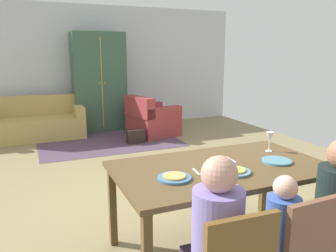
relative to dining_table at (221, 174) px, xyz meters
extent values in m
cube|color=olive|center=(0.06, 2.09, -0.70)|extent=(6.79, 6.68, 0.02)
cube|color=silver|center=(0.06, 5.48, 0.66)|extent=(6.79, 0.10, 2.70)
cube|color=brown|center=(0.00, 0.00, 0.05)|extent=(1.74, 1.01, 0.04)
cube|color=brown|center=(0.81, -0.45, -0.33)|extent=(0.06, 0.06, 0.72)
cube|color=brown|center=(-0.81, 0.45, -0.33)|extent=(0.06, 0.06, 0.72)
cube|color=brown|center=(0.81, 0.45, -0.33)|extent=(0.06, 0.06, 0.72)
cylinder|color=teal|center=(-0.48, -0.12, 0.08)|extent=(0.25, 0.25, 0.02)
cylinder|color=gold|center=(-0.48, -0.12, 0.09)|extent=(0.17, 0.17, 0.01)
cylinder|color=teal|center=(0.00, -0.18, 0.08)|extent=(0.25, 0.25, 0.02)
cylinder|color=gold|center=(0.00, -0.18, 0.09)|extent=(0.17, 0.17, 0.01)
cylinder|color=teal|center=(0.48, -0.10, 0.08)|extent=(0.25, 0.25, 0.02)
cylinder|color=silver|center=(0.63, 0.18, 0.07)|extent=(0.06, 0.06, 0.01)
cylinder|color=silver|center=(0.63, 0.18, 0.12)|extent=(0.01, 0.01, 0.09)
cone|color=silver|center=(0.63, 0.18, 0.21)|extent=(0.07, 0.07, 0.09)
cube|color=silver|center=(-0.26, -0.05, 0.07)|extent=(0.04, 0.15, 0.01)
cube|color=silver|center=(0.16, 0.10, 0.07)|extent=(0.03, 0.17, 0.01)
cylinder|color=#8072B8|center=(-0.48, -0.73, -0.01)|extent=(0.30, 0.30, 0.46)
sphere|color=tan|center=(-0.48, -0.73, 0.31)|extent=(0.21, 0.21, 0.21)
cube|color=brown|center=(0.01, -0.98, -0.03)|extent=(0.42, 0.05, 0.42)
cylinder|color=#395BAC|center=(0.00, -0.73, -0.08)|extent=(0.22, 0.22, 0.33)
sphere|color=beige|center=(0.00, -0.73, 0.16)|extent=(0.15, 0.15, 0.15)
cube|color=#4D3A4D|center=(-0.02, 3.94, -0.69)|extent=(2.60, 1.80, 0.01)
cube|color=tan|center=(-1.37, 4.74, -0.48)|extent=(1.99, 0.84, 0.42)
cube|color=tan|center=(-1.37, 5.08, -0.07)|extent=(1.99, 0.20, 0.40)
cube|color=tan|center=(-0.46, 4.74, -0.17)|extent=(0.18, 0.84, 0.20)
cube|color=#943435|center=(0.97, 4.14, -0.48)|extent=(1.02, 1.03, 0.42)
cube|color=#943435|center=(0.64, 4.06, -0.07)|extent=(0.40, 0.87, 0.40)
cube|color=#943435|center=(1.05, 3.82, -0.17)|extent=(0.86, 0.38, 0.20)
cube|color=#943435|center=(0.89, 4.47, -0.17)|extent=(0.86, 0.38, 0.20)
cube|color=#36553F|center=(0.07, 5.09, 0.36)|extent=(1.10, 0.56, 2.10)
cube|color=#AE9E3F|center=(0.07, 4.80, 0.36)|extent=(0.02, 0.01, 1.89)
sphere|color=#AE9E3F|center=(0.01, 4.80, 0.36)|extent=(0.04, 0.04, 0.04)
sphere|color=#AE9E3F|center=(0.13, 4.80, 0.36)|extent=(0.04, 0.04, 0.04)
cube|color=black|center=(0.42, 3.64, -0.56)|extent=(0.32, 0.16, 0.26)
camera|label=1|loc=(-1.43, -2.22, 0.97)|focal=35.88mm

